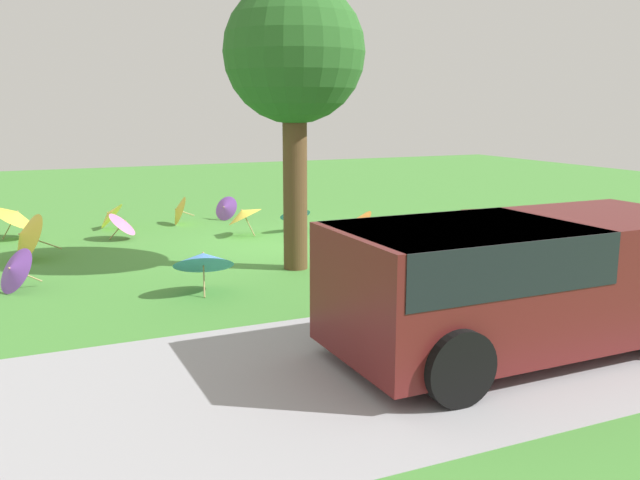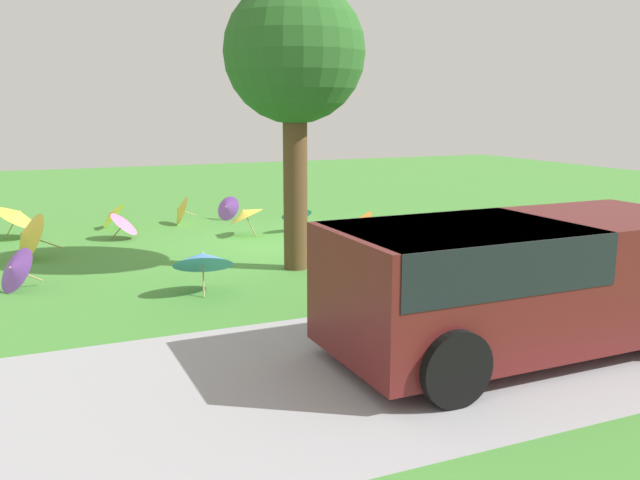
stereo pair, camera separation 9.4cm
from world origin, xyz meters
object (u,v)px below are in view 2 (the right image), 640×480
at_px(parasol_purple_0, 13,269).
at_px(parasol_yellow_7, 18,215).
at_px(parasol_purple_1, 227,208).
at_px(parasol_blue_2, 296,213).
at_px(parasol_yellow_1, 26,236).
at_px(parasol_yellow_0, 180,210).
at_px(park_bench, 496,229).
at_px(parasol_orange_0, 354,225).
at_px(parasol_blue_0, 203,259).
at_px(parasol_blue_1, 454,249).
at_px(shade_tree, 294,57).
at_px(parasol_yellow_9, 112,214).
at_px(parasol_yellow_5, 245,213).
at_px(parasol_pink_0, 125,222).
at_px(van_dark, 512,275).

bearing_deg(parasol_purple_0, parasol_yellow_7, -91.23).
height_order(parasol_purple_1, parasol_blue_2, parasol_blue_2).
bearing_deg(parasol_yellow_1, parasol_yellow_7, -86.95).
relative_size(parasol_yellow_0, parasol_blue_2, 1.05).
relative_size(park_bench, parasol_orange_0, 1.53).
bearing_deg(parasol_orange_0, parasol_blue_0, 31.91).
bearing_deg(parasol_orange_0, parasol_blue_1, 104.17).
bearing_deg(parasol_yellow_1, shade_tree, 149.02).
bearing_deg(parasol_yellow_9, parasol_orange_0, 136.87).
height_order(parasol_orange_0, parasol_blue_1, parasol_orange_0).
bearing_deg(parasol_blue_1, parasol_yellow_5, -61.89).
height_order(parasol_blue_1, parasol_yellow_5, parasol_yellow_5).
relative_size(parasol_purple_0, parasol_pink_0, 1.04).
height_order(shade_tree, parasol_blue_1, shade_tree).
relative_size(parasol_yellow_0, parasol_blue_1, 0.84).
height_order(parasol_blue_0, parasol_blue_1, parasol_blue_0).
height_order(parasol_blue_1, parasol_blue_2, parasol_blue_1).
bearing_deg(parasol_yellow_9, park_bench, 138.09).
bearing_deg(parasol_orange_0, parasol_yellow_1, -11.11).
xyz_separation_m(parasol_orange_0, parasol_blue_0, (3.71, 2.31, 0.11)).
distance_m(parasol_purple_0, parasol_purple_1, 7.08).
xyz_separation_m(van_dark, parasol_yellow_0, (1.61, -10.12, -0.56)).
xyz_separation_m(parasol_yellow_5, parasol_purple_1, (-0.24, -2.23, -0.19)).
bearing_deg(parasol_blue_2, parasol_purple_0, 26.49).
height_order(parasol_yellow_0, parasol_purple_1, parasol_yellow_0).
xyz_separation_m(parasol_orange_0, parasol_pink_0, (4.17, -2.54, -0.06)).
relative_size(van_dark, parasol_purple_1, 6.25).
height_order(park_bench, shade_tree, shade_tree).
xyz_separation_m(parasol_blue_0, parasol_purple_1, (-2.23, -6.42, -0.22)).
height_order(van_dark, parasol_purple_1, van_dark).
bearing_deg(parasol_orange_0, van_dark, 79.94).
bearing_deg(van_dark, parasol_blue_2, -94.10).
xyz_separation_m(parasol_yellow_5, parasol_blue_2, (-1.20, 0.01, -0.06)).
relative_size(van_dark, parasol_blue_1, 5.24).
bearing_deg(park_bench, shade_tree, -5.63).
height_order(parasol_yellow_1, parasol_purple_1, parasol_yellow_1).
height_order(parasol_yellow_0, parasol_orange_0, parasol_orange_0).
height_order(parasol_orange_0, parasol_purple_1, parasol_orange_0).
xyz_separation_m(parasol_yellow_0, parasol_pink_0, (1.46, 1.36, 0.01)).
relative_size(parasol_yellow_1, parasol_yellow_5, 0.96).
xyz_separation_m(van_dark, parasol_blue_0, (2.61, -3.90, -0.38)).
distance_m(park_bench, shade_tree, 5.09).
height_order(park_bench, parasol_yellow_5, park_bench).
xyz_separation_m(shade_tree, parasol_purple_1, (-0.34, -5.48, -3.29)).
height_order(parasol_yellow_5, parasol_blue_2, parasol_yellow_5).
relative_size(parasol_orange_0, parasol_yellow_5, 0.97).
xyz_separation_m(van_dark, parasol_yellow_9, (3.17, -10.22, -0.57)).
bearing_deg(parasol_yellow_5, park_bench, 136.86).
distance_m(parasol_yellow_0, parasol_yellow_9, 1.57).
height_order(parasol_yellow_0, parasol_yellow_9, parasol_yellow_0).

